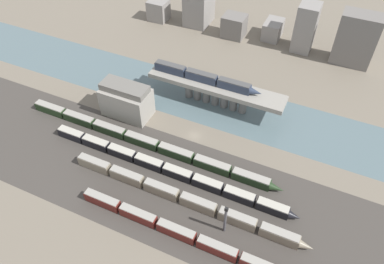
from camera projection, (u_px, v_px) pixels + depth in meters
ground_plane at (194, 136)px, 136.16m from camera, size 400.00×400.00×0.00m
railbed_yard at (164, 184)px, 120.79m from camera, size 280.00×42.00×0.01m
river_water at (215, 103)px, 148.79m from camera, size 320.00×26.55×0.01m
bridge at (216, 90)px, 143.83m from camera, size 54.00×9.48×9.53m
train_on_bridge at (205, 78)px, 142.12m from camera, size 43.56×3.03×3.55m
train_yard_near at (222, 250)px, 102.62m from camera, size 91.52×2.62×3.70m
train_yard_mid at (183, 198)px, 114.58m from camera, size 78.47×2.76×3.89m
train_yard_far at (167, 169)px, 122.99m from camera, size 87.94×2.95×3.40m
train_yard_outer at (146, 142)px, 131.53m from camera, size 98.15×2.95×3.45m
warehouse_building at (127, 100)px, 140.08m from camera, size 18.16×10.44×13.73m
signal_tower at (225, 220)px, 104.78m from camera, size 1.00×0.79×11.58m
city_block_far_left at (158, 10)px, 192.91m from camera, size 9.69×8.82×10.16m
city_block_left at (199, 6)px, 187.41m from camera, size 11.73×14.80×18.46m
city_block_center at (234, 26)px, 181.00m from camera, size 10.77×9.41×10.70m
city_block_right at (273, 30)px, 180.92m from camera, size 8.12×12.23×8.36m
city_block_far_right at (306, 28)px, 168.75m from camera, size 8.93×10.40×22.15m
city_block_tall at (356, 39)px, 160.77m from camera, size 16.64×9.79×23.22m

